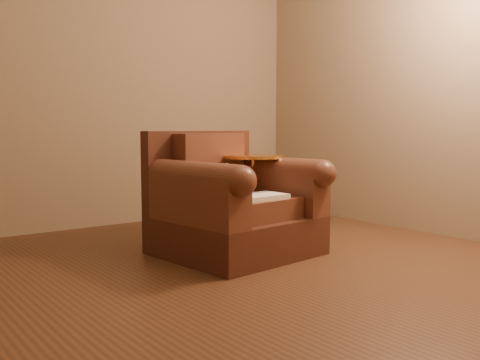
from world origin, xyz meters
TOP-DOWN VIEW (x-y plane):
  - floor at (0.00, 0.00)m, footprint 4.00×4.00m
  - armchair at (0.36, 0.54)m, footprint 0.98×0.94m
  - teddy_bear at (0.37, 0.62)m, footprint 0.15×0.18m
  - guidebook at (0.38, 0.30)m, footprint 0.38×0.24m
  - side_table at (0.63, 0.66)m, footprint 0.45×0.45m

SIDE VIEW (x-z plane):
  - floor at x=0.00m, z-range 0.00..0.00m
  - armchair at x=0.36m, z-range -0.09..0.71m
  - side_table at x=0.63m, z-range 0.02..0.66m
  - guidebook at x=0.38m, z-range 0.38..0.41m
  - teddy_bear at x=0.37m, z-range 0.36..0.57m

